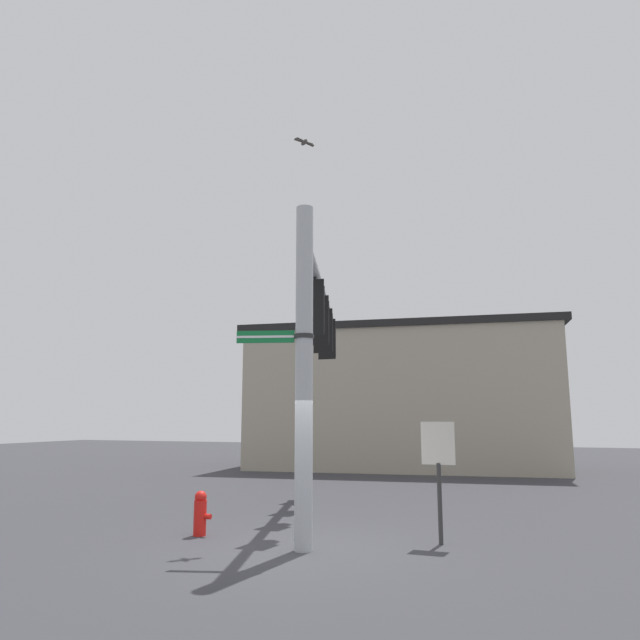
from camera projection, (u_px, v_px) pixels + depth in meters
ground_plane at (303, 551)px, 9.70m from camera, size 80.00×80.00×0.00m
signal_pole at (304, 371)px, 10.21m from camera, size 0.31×0.31×6.03m
mast_arm at (321, 291)px, 14.62m from camera, size 2.36×7.95×0.21m
traffic_light_nearest_pole at (315, 308)px, 12.68m from camera, size 0.54×0.49×1.31m
traffic_light_mid_inner at (321, 321)px, 14.35m from camera, size 0.54×0.49×1.31m
traffic_light_mid_outer at (325, 331)px, 16.03m from camera, size 0.54×0.49×1.31m
traffic_light_arm_end at (329, 340)px, 17.71m from camera, size 0.54×0.49×1.31m
street_name_sign at (288, 337)px, 10.33m from camera, size 1.35×0.52×0.22m
bird_flying at (304, 142)px, 13.82m from camera, size 0.42×0.41×0.12m
storefront_building at (402, 397)px, 25.95m from camera, size 14.17×7.36×6.25m
fire_hydrant at (200, 513)px, 11.03m from camera, size 0.35×0.24×0.82m
historical_marker at (439, 463)px, 10.43m from camera, size 0.60×0.08×2.13m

